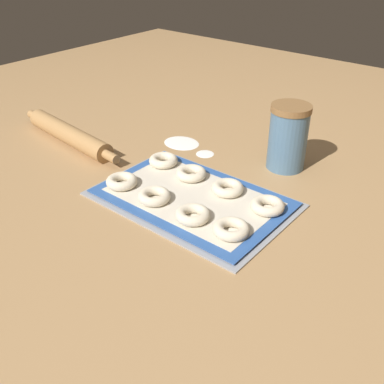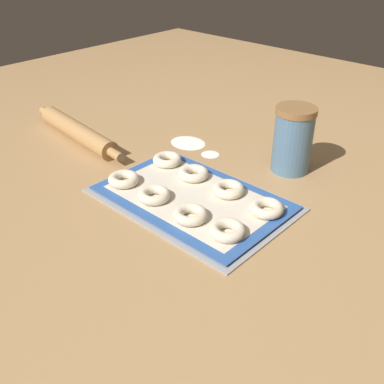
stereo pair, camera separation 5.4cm
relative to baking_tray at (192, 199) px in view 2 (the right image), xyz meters
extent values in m
plane|color=#A87F51|center=(0.00, -0.01, 0.00)|extent=(2.80, 2.80, 0.00)
cube|color=#93969B|center=(0.00, 0.00, 0.00)|extent=(0.45, 0.30, 0.01)
cube|color=#2D569E|center=(0.00, 0.00, 0.01)|extent=(0.43, 0.28, 0.00)
cube|color=beige|center=(0.00, 0.00, 0.01)|extent=(0.38, 0.23, 0.00)
torus|color=beige|center=(-0.16, -0.07, 0.02)|extent=(0.08, 0.08, 0.02)
torus|color=beige|center=(-0.06, -0.07, 0.02)|extent=(0.08, 0.08, 0.02)
torus|color=beige|center=(0.06, -0.07, 0.02)|extent=(0.08, 0.08, 0.02)
torus|color=beige|center=(0.15, -0.06, 0.02)|extent=(0.08, 0.08, 0.02)
torus|color=beige|center=(-0.16, 0.08, 0.02)|extent=(0.08, 0.08, 0.02)
torus|color=beige|center=(-0.06, 0.07, 0.02)|extent=(0.08, 0.08, 0.02)
torus|color=beige|center=(0.05, 0.07, 0.02)|extent=(0.08, 0.08, 0.02)
torus|color=beige|center=(0.17, 0.06, 0.02)|extent=(0.08, 0.08, 0.02)
cylinder|color=slate|center=(0.09, 0.29, 0.07)|extent=(0.10, 0.10, 0.16)
cylinder|color=olive|center=(0.09, 0.29, 0.16)|extent=(0.10, 0.10, 0.02)
cylinder|color=#AD7F4C|center=(-0.48, 0.02, 0.02)|extent=(0.36, 0.09, 0.06)
cylinder|color=#AD7F4C|center=(-0.68, 0.04, 0.02)|extent=(0.05, 0.03, 0.02)
cylinder|color=#AD7F4C|center=(-0.27, 0.00, 0.02)|extent=(0.05, 0.03, 0.02)
ellipsoid|color=white|center=(-0.13, 0.21, 0.00)|extent=(0.05, 0.05, 0.00)
ellipsoid|color=white|center=(-0.22, 0.22, 0.00)|extent=(0.11, 0.09, 0.00)
camera|label=1|loc=(0.56, -0.69, 0.56)|focal=42.00mm
camera|label=2|loc=(0.60, -0.65, 0.56)|focal=42.00mm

